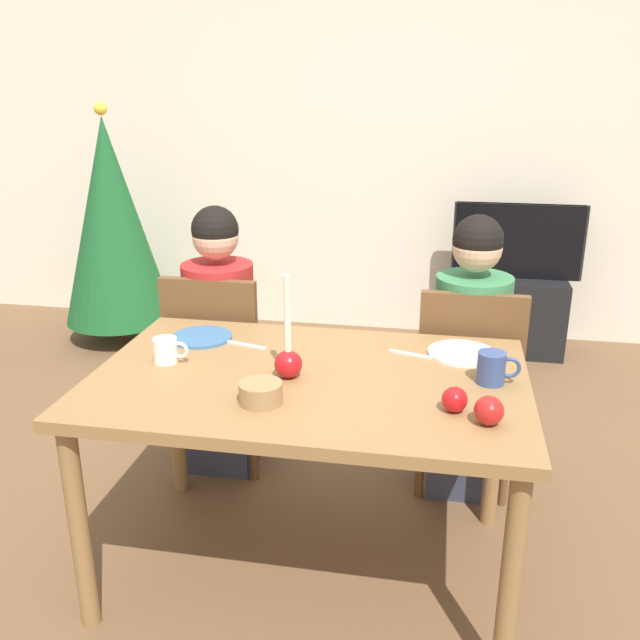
# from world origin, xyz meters

# --- Properties ---
(ground_plane) EXTENTS (7.68, 7.68, 0.00)m
(ground_plane) POSITION_xyz_m (0.00, 0.00, 0.00)
(ground_plane) COLOR brown
(back_wall) EXTENTS (6.40, 0.10, 2.60)m
(back_wall) POSITION_xyz_m (0.00, 2.60, 1.30)
(back_wall) COLOR beige
(back_wall) RESTS_ON ground
(dining_table) EXTENTS (1.40, 0.90, 0.75)m
(dining_table) POSITION_xyz_m (0.00, 0.00, 0.67)
(dining_table) COLOR olive
(dining_table) RESTS_ON ground
(chair_left) EXTENTS (0.40, 0.40, 0.90)m
(chair_left) POSITION_xyz_m (-0.52, 0.61, 0.51)
(chair_left) COLOR brown
(chair_left) RESTS_ON ground
(chair_right) EXTENTS (0.40, 0.40, 0.90)m
(chair_right) POSITION_xyz_m (0.53, 0.61, 0.51)
(chair_right) COLOR brown
(chair_right) RESTS_ON ground
(person_left_child) EXTENTS (0.30, 0.30, 1.17)m
(person_left_child) POSITION_xyz_m (-0.52, 0.64, 0.57)
(person_left_child) COLOR #33384C
(person_left_child) RESTS_ON ground
(person_right_child) EXTENTS (0.30, 0.30, 1.17)m
(person_right_child) POSITION_xyz_m (0.53, 0.64, 0.57)
(person_right_child) COLOR #33384C
(person_right_child) RESTS_ON ground
(tv_stand) EXTENTS (0.64, 0.40, 0.48)m
(tv_stand) POSITION_xyz_m (0.85, 2.30, 0.24)
(tv_stand) COLOR black
(tv_stand) RESTS_ON ground
(tv) EXTENTS (0.79, 0.05, 0.46)m
(tv) POSITION_xyz_m (0.85, 2.30, 0.71)
(tv) COLOR black
(tv) RESTS_ON tv_stand
(christmas_tree) EXTENTS (0.70, 0.70, 1.52)m
(christmas_tree) POSITION_xyz_m (-1.69, 2.03, 0.79)
(christmas_tree) COLOR brown
(christmas_tree) RESTS_ON ground
(candle_centerpiece) EXTENTS (0.09, 0.09, 0.34)m
(candle_centerpiece) POSITION_xyz_m (-0.06, -0.03, 0.82)
(candle_centerpiece) COLOR red
(candle_centerpiece) RESTS_ON dining_table
(plate_left) EXTENTS (0.22, 0.22, 0.01)m
(plate_left) POSITION_xyz_m (-0.45, 0.25, 0.76)
(plate_left) COLOR teal
(plate_left) RESTS_ON dining_table
(plate_right) EXTENTS (0.24, 0.24, 0.01)m
(plate_right) POSITION_xyz_m (0.49, 0.27, 0.76)
(plate_right) COLOR silver
(plate_right) RESTS_ON dining_table
(mug_left) EXTENTS (0.12, 0.08, 0.09)m
(mug_left) POSITION_xyz_m (-0.49, 0.02, 0.79)
(mug_left) COLOR white
(mug_left) RESTS_ON dining_table
(mug_right) EXTENTS (0.14, 0.09, 0.10)m
(mug_right) POSITION_xyz_m (0.58, 0.05, 0.80)
(mug_right) COLOR #33477F
(mug_right) RESTS_ON dining_table
(fork_left) EXTENTS (0.18, 0.06, 0.01)m
(fork_left) POSITION_xyz_m (-0.28, 0.21, 0.75)
(fork_left) COLOR silver
(fork_left) RESTS_ON dining_table
(fork_right) EXTENTS (0.18, 0.06, 0.01)m
(fork_right) POSITION_xyz_m (0.33, 0.23, 0.75)
(fork_right) COLOR silver
(fork_right) RESTS_ON dining_table
(bowl_walnuts) EXTENTS (0.13, 0.13, 0.06)m
(bowl_walnuts) POSITION_xyz_m (-0.10, -0.22, 0.78)
(bowl_walnuts) COLOR #99754C
(bowl_walnuts) RESTS_ON dining_table
(apple_near_candle) EXTENTS (0.08, 0.08, 0.08)m
(apple_near_candle) POSITION_xyz_m (0.55, -0.24, 0.79)
(apple_near_candle) COLOR #AE1B19
(apple_near_candle) RESTS_ON dining_table
(apple_by_left_plate) EXTENTS (0.07, 0.07, 0.07)m
(apple_by_left_plate) POSITION_xyz_m (0.46, -0.17, 0.79)
(apple_by_left_plate) COLOR red
(apple_by_left_plate) RESTS_ON dining_table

